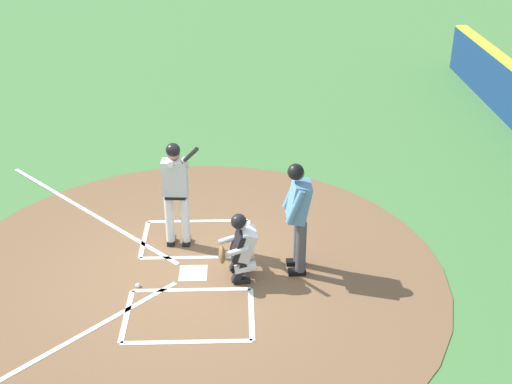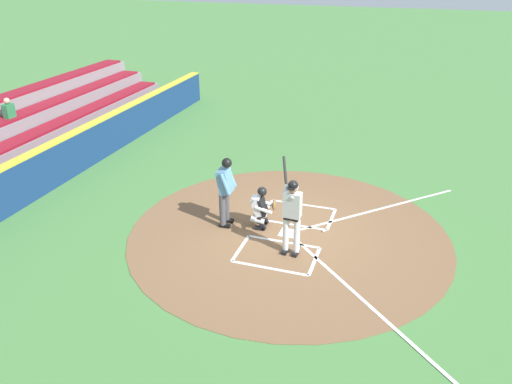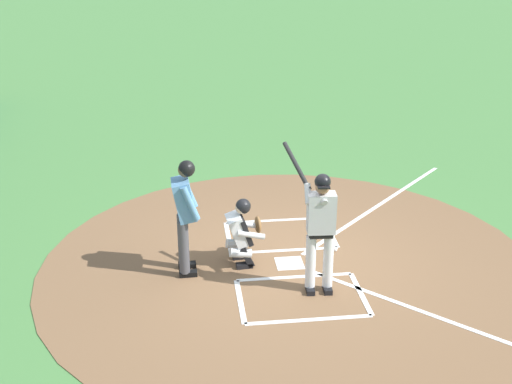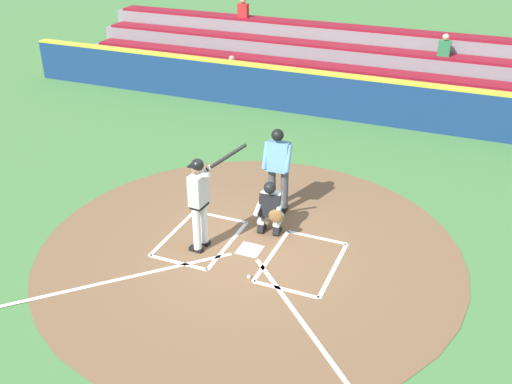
# 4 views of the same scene
# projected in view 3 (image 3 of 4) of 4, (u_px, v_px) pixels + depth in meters

# --- Properties ---
(ground_plane) EXTENTS (120.00, 120.00, 0.00)m
(ground_plane) POSITION_uv_depth(u_px,v_px,m) (289.00, 264.00, 10.88)
(ground_plane) COLOR #4C8442
(dirt_circle) EXTENTS (8.00, 8.00, 0.01)m
(dirt_circle) POSITION_uv_depth(u_px,v_px,m) (289.00, 264.00, 10.88)
(dirt_circle) COLOR brown
(dirt_circle) RESTS_ON ground
(home_plate_and_chalk) EXTENTS (7.93, 4.91, 0.01)m
(home_plate_and_chalk) POSITION_uv_depth(u_px,v_px,m) (343.00, 260.00, 10.97)
(home_plate_and_chalk) COLOR white
(home_plate_and_chalk) RESTS_ON dirt_circle
(batter) EXTENTS (0.96, 0.67, 2.13)m
(batter) POSITION_uv_depth(u_px,v_px,m) (320.00, 224.00, 9.70)
(batter) COLOR white
(batter) RESTS_ON ground
(catcher) EXTENTS (0.63, 0.61, 1.13)m
(catcher) POSITION_uv_depth(u_px,v_px,m) (242.00, 230.00, 10.68)
(catcher) COLOR black
(catcher) RESTS_ON ground
(plate_umpire) EXTENTS (0.59, 0.42, 1.86)m
(plate_umpire) POSITION_uv_depth(u_px,v_px,m) (185.00, 210.00, 10.22)
(plate_umpire) COLOR #4C4C51
(plate_umpire) RESTS_ON ground
(baseball) EXTENTS (0.07, 0.07, 0.07)m
(baseball) POSITION_uv_depth(u_px,v_px,m) (335.00, 249.00, 11.27)
(baseball) COLOR white
(baseball) RESTS_ON ground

